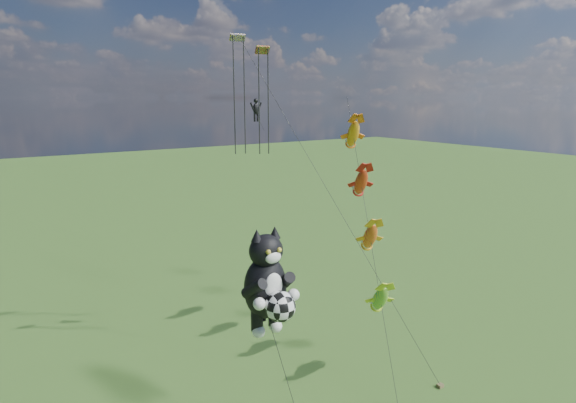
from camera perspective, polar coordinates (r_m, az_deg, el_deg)
cat_kite_rig at (r=23.43m, az=-2.37°, el=-9.66°), size 2.65×4.18×12.06m
fish_windsock_rig at (r=35.17m, az=9.17°, el=-0.88°), size 7.52×14.19×18.14m
parafoil_rig at (r=36.29m, az=-3.51°, el=11.71°), size 6.34×16.67×22.75m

